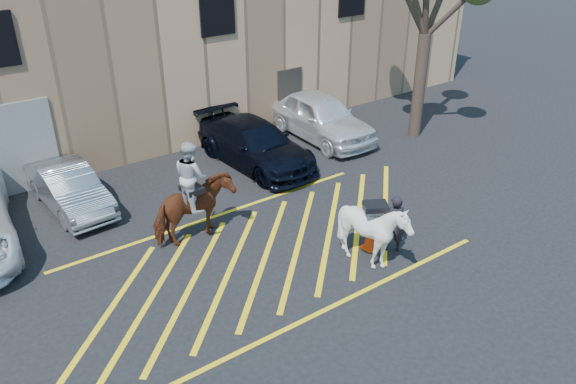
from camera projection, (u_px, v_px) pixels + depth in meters
ground at (259, 251)px, 14.39m from camera, size 90.00×90.00×0.00m
car_silver_sedan at (69, 188)px, 16.10m from camera, size 1.61×3.94×1.27m
car_blue_suv at (255, 144)px, 18.75m from camera, size 2.35×5.12×1.45m
car_white_suv at (321, 117)px, 20.76m from camera, size 2.11×4.93×1.66m
handler at (394, 223)px, 14.08m from camera, size 0.68×0.64×1.57m
warehouse at (84, 27)px, 21.28m from camera, size 32.42×10.20×7.30m
hatching_zone at (265, 256)px, 14.17m from camera, size 12.60×5.12×0.01m
mounted_bay at (193, 202)px, 14.34m from camera, size 2.18×1.11×2.79m
saddled_white at (373, 232)px, 13.46m from camera, size 2.12×2.18×1.83m
traffic_cone at (370, 236)px, 14.35m from camera, size 0.42×0.42×0.73m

